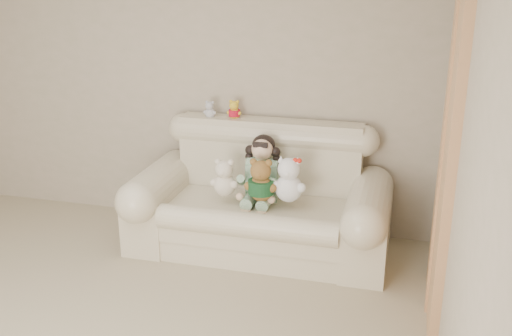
% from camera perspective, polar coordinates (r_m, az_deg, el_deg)
% --- Properties ---
extents(wall_back, '(4.50, 0.00, 4.50)m').
position_cam_1_polar(wall_back, '(5.32, -7.08, 8.42)').
color(wall_back, '#B2A08D').
rests_on(wall_back, ground).
extents(wall_right, '(0.00, 5.00, 5.00)m').
position_cam_1_polar(wall_right, '(2.55, 20.18, -4.26)').
color(wall_right, '#B2A08D').
rests_on(wall_right, ground).
extents(sofa, '(2.10, 0.95, 1.03)m').
position_cam_1_polar(sofa, '(4.81, 0.31, -2.28)').
color(sofa, beige).
rests_on(sofa, floor).
extents(door_panel, '(0.06, 0.90, 2.10)m').
position_cam_1_polar(door_panel, '(3.94, 17.88, 0.17)').
color(door_panel, '#A96D48').
rests_on(door_panel, floor).
extents(seated_child, '(0.36, 0.43, 0.55)m').
position_cam_1_polar(seated_child, '(4.82, 0.62, 0.05)').
color(seated_child, '#2E7C40').
rests_on(seated_child, sofa).
extents(brown_teddy, '(0.32, 0.29, 0.41)m').
position_cam_1_polar(brown_teddy, '(4.60, 0.48, -0.80)').
color(brown_teddy, brown).
rests_on(brown_teddy, sofa).
extents(white_cat, '(0.30, 0.24, 0.43)m').
position_cam_1_polar(white_cat, '(4.60, 3.18, -0.67)').
color(white_cat, white).
rests_on(white_cat, sofa).
extents(cream_teddy, '(0.28, 0.24, 0.36)m').
position_cam_1_polar(cream_teddy, '(4.72, -3.04, -0.59)').
color(cream_teddy, beige).
rests_on(cream_teddy, sofa).
extents(yellow_mini_bear, '(0.16, 0.14, 0.20)m').
position_cam_1_polar(yellow_mini_bear, '(5.05, -2.10, 5.79)').
color(yellow_mini_bear, yellow).
rests_on(yellow_mini_bear, sofa).
extents(grey_mini_plush, '(0.12, 0.09, 0.18)m').
position_cam_1_polar(grey_mini_plush, '(5.10, -4.45, 5.77)').
color(grey_mini_plush, silver).
rests_on(grey_mini_plush, sofa).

